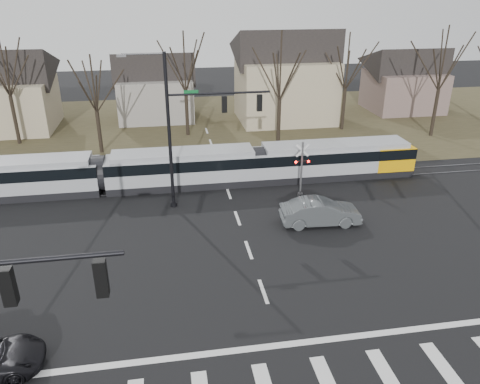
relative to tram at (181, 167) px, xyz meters
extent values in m
plane|color=black|center=(3.24, -16.00, -1.49)|extent=(140.00, 140.00, 0.00)
cube|color=#38331E|center=(3.24, 16.00, -1.48)|extent=(140.00, 28.00, 0.01)
cube|color=silver|center=(4.44, -20.00, -1.48)|extent=(0.60, 2.60, 0.01)
cube|color=silver|center=(6.84, -20.00, -1.48)|extent=(0.60, 2.60, 0.01)
cube|color=silver|center=(9.24, -20.00, -1.48)|extent=(0.60, 2.60, 0.01)
cube|color=silver|center=(3.24, -17.80, -1.48)|extent=(28.00, 0.35, 0.01)
cube|color=silver|center=(3.24, -14.00, -1.48)|extent=(0.18, 2.00, 0.01)
cube|color=silver|center=(3.24, -10.00, -1.48)|extent=(0.18, 2.00, 0.01)
cube|color=silver|center=(3.24, -6.00, -1.48)|extent=(0.18, 2.00, 0.01)
cube|color=silver|center=(3.24, -2.00, -1.48)|extent=(0.18, 2.00, 0.01)
cube|color=silver|center=(3.24, 2.00, -1.48)|extent=(0.18, 2.00, 0.01)
cube|color=silver|center=(3.24, 6.00, -1.48)|extent=(0.18, 2.00, 0.01)
cube|color=silver|center=(3.24, 10.00, -1.48)|extent=(0.18, 2.00, 0.01)
cube|color=silver|center=(3.24, 14.00, -1.48)|extent=(0.18, 2.00, 0.01)
cube|color=#59595E|center=(3.24, -0.90, -1.46)|extent=(90.00, 0.12, 0.06)
cube|color=#59595E|center=(3.24, 0.50, -1.46)|extent=(90.00, 0.12, 0.06)
cube|color=gray|center=(-12.00, 0.00, -0.12)|extent=(12.16, 2.62, 2.73)
cube|color=black|center=(-12.00, 0.00, 0.43)|extent=(12.18, 2.66, 0.80)
cube|color=gray|center=(0.17, 0.00, -0.12)|extent=(11.23, 2.62, 2.73)
cube|color=black|center=(0.17, 0.00, 0.43)|extent=(11.25, 2.66, 0.80)
cube|color=gray|center=(11.86, 0.00, -0.12)|extent=(12.16, 2.62, 2.73)
cube|color=black|center=(11.86, 0.00, 0.43)|extent=(12.18, 2.66, 0.80)
cube|color=#F1A707|center=(16.45, 0.00, -0.04)|extent=(2.99, 2.68, 1.82)
imported|color=#474B4E|center=(8.23, -7.59, -0.67)|extent=(2.34, 5.20, 1.65)
cube|color=black|center=(-5.19, -22.00, 5.41)|extent=(0.32, 0.32, 1.05)
sphere|color=#FF0C07|center=(-5.19, -22.00, 5.74)|extent=(0.22, 0.22, 0.22)
cube|color=black|center=(-2.91, -22.00, 5.41)|extent=(0.32, 0.32, 1.05)
sphere|color=#FF0C07|center=(-2.91, -22.00, 5.74)|extent=(0.22, 0.22, 0.22)
cylinder|color=black|center=(-0.76, -3.50, 3.61)|extent=(0.22, 0.22, 10.20)
cylinder|color=black|center=(-0.76, -3.50, -1.34)|extent=(0.44, 0.44, 0.30)
cylinder|color=black|center=(2.49, -3.50, 6.11)|extent=(6.50, 0.14, 0.14)
cube|color=#0C5926|center=(0.74, -3.50, 6.26)|extent=(0.90, 0.03, 0.22)
cube|color=black|center=(2.81, -3.50, 5.41)|extent=(0.32, 0.32, 1.05)
sphere|color=#FF0C07|center=(2.81, -3.50, 5.74)|extent=(0.22, 0.22, 0.22)
cube|color=black|center=(5.09, -3.50, 5.41)|extent=(0.32, 0.32, 1.05)
sphere|color=#FF0C07|center=(5.09, -3.50, 5.74)|extent=(0.22, 0.22, 0.22)
cube|color=#59595B|center=(-3.26, -3.50, 8.53)|extent=(0.55, 0.22, 0.14)
cylinder|color=#59595B|center=(8.24, -3.20, 0.51)|extent=(0.14, 0.14, 4.00)
cylinder|color=#59595B|center=(8.24, -3.20, -1.39)|extent=(0.36, 0.36, 0.20)
cube|color=silver|center=(8.24, -3.20, 1.91)|extent=(0.95, 0.04, 0.95)
cube|color=silver|center=(8.24, -3.20, 1.91)|extent=(0.95, 0.04, 0.95)
cube|color=black|center=(8.24, -3.20, 1.11)|extent=(1.00, 0.10, 0.12)
sphere|color=#FF0C07|center=(7.79, -3.28, 1.11)|extent=(0.18, 0.18, 0.18)
sphere|color=#FF0C07|center=(8.69, -3.28, 1.11)|extent=(0.18, 0.18, 0.18)
cube|color=gray|center=(-16.76, 18.00, 1.01)|extent=(9.00, 8.00, 5.00)
cube|color=gray|center=(-1.76, 20.00, 0.76)|extent=(8.00, 7.00, 4.50)
cube|color=gray|center=(12.24, 17.00, 1.76)|extent=(10.00, 8.00, 6.50)
cube|color=brown|center=(27.24, 19.00, 0.76)|extent=(8.00, 7.00, 4.50)
camera|label=1|loc=(-1.03, -32.61, 12.38)|focal=35.00mm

